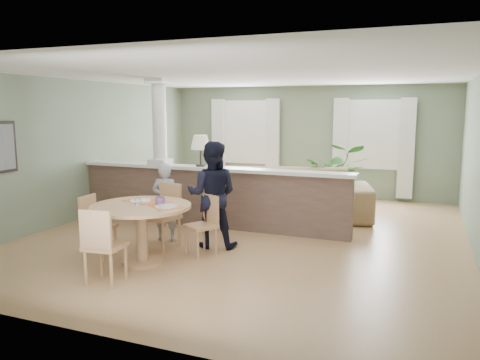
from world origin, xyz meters
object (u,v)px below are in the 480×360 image
at_px(houseplant, 338,177).
at_px(man_person, 212,195).
at_px(chair_far_boy, 166,212).
at_px(chair_side, 95,223).
at_px(dining_table, 142,217).
at_px(chair_near, 102,243).
at_px(sofa, 285,194).
at_px(child_person, 166,202).
at_px(chair_far_man, 205,222).

relative_size(houseplant, man_person, 0.87).
relative_size(chair_far_boy, chair_side, 1.11).
distance_m(dining_table, chair_near, 0.88).
relative_size(sofa, man_person, 2.00).
bearing_deg(man_person, chair_side, 22.79).
bearing_deg(chair_far_boy, chair_side, -119.56).
height_order(chair_near, child_person, child_person).
xyz_separation_m(chair_far_boy, chair_far_man, (0.73, -0.11, -0.06)).
bearing_deg(chair_side, chair_far_boy, -45.84).
bearing_deg(chair_near, houseplant, -116.43).
bearing_deg(dining_table, chair_far_boy, 98.32).
height_order(houseplant, chair_near, houseplant).
bearing_deg(chair_far_man, chair_near, -80.01).
relative_size(chair_far_man, chair_side, 0.98).
relative_size(dining_table, chair_far_man, 1.57).
bearing_deg(man_person, sofa, -115.80).
bearing_deg(sofa, dining_table, -122.32).
distance_m(chair_near, man_person, 2.07).
bearing_deg(chair_far_boy, chair_far_man, 4.09).
xyz_separation_m(sofa, chair_side, (-1.91, -3.36, 0.01)).
distance_m(dining_table, child_person, 1.16).
distance_m(chair_side, man_person, 1.79).
distance_m(sofa, houseplant, 1.43).
height_order(chair_far_boy, chair_far_man, chair_far_boy).
xyz_separation_m(chair_far_man, chair_near, (-0.62, -1.61, 0.05)).
distance_m(chair_near, chair_side, 1.24).
relative_size(chair_side, man_person, 0.54).
bearing_deg(chair_far_man, sofa, 111.37).
distance_m(chair_far_boy, chair_far_man, 0.74).
bearing_deg(chair_side, chair_far_man, -68.26).
xyz_separation_m(chair_side, child_person, (0.56, 1.08, 0.15)).
xyz_separation_m(chair_far_boy, child_person, (-0.16, 0.28, 0.10)).
distance_m(houseplant, chair_far_man, 4.02).
bearing_deg(chair_near, sofa, -110.88).
bearing_deg(chair_far_boy, sofa, 77.72).
bearing_deg(houseplant, chair_side, -121.68).
bearing_deg(chair_far_boy, child_person, 132.98).
relative_size(sofa, dining_table, 2.40).
xyz_separation_m(houseplant, dining_table, (-1.92, -4.53, -0.06)).
bearing_deg(houseplant, sofa, -127.26).
bearing_deg(child_person, sofa, -127.15).
bearing_deg(houseplant, dining_table, -112.94).
bearing_deg(chair_near, chair_far_man, -117.84).
distance_m(child_person, man_person, 0.87).
bearing_deg(man_person, chair_near, 59.95).
distance_m(chair_far_man, man_person, 0.50).
relative_size(dining_table, chair_far_boy, 1.39).
bearing_deg(houseplant, child_person, -122.91).
bearing_deg(chair_near, child_person, -88.92).
height_order(sofa, chair_far_man, sofa).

